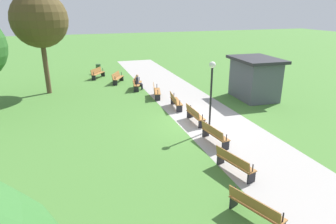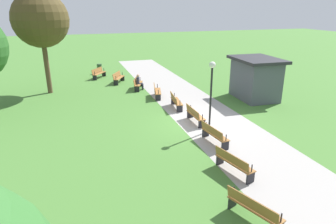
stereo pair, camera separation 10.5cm
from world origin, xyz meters
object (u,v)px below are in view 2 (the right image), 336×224
(lamp_post, at_px, (211,83))
(tree_2, at_px, (40,20))
(bench_8, at_px, (254,208))
(kiosk, at_px, (255,78))
(bench_2, at_px, (138,83))
(person_seated, at_px, (139,81))
(bench_1, at_px, (118,77))
(bench_6, at_px, (214,134))
(bench_4, at_px, (176,101))
(bench_3, at_px, (157,91))
(bench_7, at_px, (234,163))
(bench_5, at_px, (195,115))
(trash_bin, at_px, (100,69))
(bench_0, at_px, (99,73))

(lamp_post, bearing_deg, tree_2, -141.65)
(bench_8, height_order, kiosk, kiosk)
(bench_2, bearing_deg, person_seated, 55.79)
(bench_2, height_order, kiosk, kiosk)
(bench_1, height_order, person_seated, person_seated)
(bench_6, bearing_deg, person_seated, 179.52)
(bench_4, bearing_deg, bench_6, 6.98)
(bench_3, distance_m, bench_7, 10.78)
(bench_2, relative_size, tree_2, 0.25)
(bench_2, xyz_separation_m, tree_2, (-1.01, -6.47, 4.76))
(bench_1, bearing_deg, bench_3, 48.76)
(bench_2, xyz_separation_m, bench_5, (7.98, 1.47, 0.00))
(bench_4, distance_m, trash_bin, 12.54)
(tree_2, height_order, lamp_post, tree_2)
(tree_2, bearing_deg, bench_4, 51.07)
(bench_5, bearing_deg, tree_2, -138.57)
(bench_4, xyz_separation_m, bench_8, (10.70, -1.30, 0.00))
(bench_1, bearing_deg, bench_0, -120.81)
(lamp_post, bearing_deg, bench_7, -12.66)
(bench_8, relative_size, tree_2, 0.25)
(bench_3, relative_size, bench_8, 1.01)
(bench_0, xyz_separation_m, bench_6, (15.49, 3.83, 0.00))
(lamp_post, bearing_deg, bench_5, -169.51)
(bench_2, bearing_deg, bench_1, -134.75)
(bench_6, distance_m, kiosk, 8.35)
(trash_bin, relative_size, kiosk, 0.24)
(bench_7, xyz_separation_m, trash_bin, (-20.13, -3.06, -0.02))
(bench_2, height_order, bench_3, same)
(kiosk, bearing_deg, bench_4, -84.08)
(bench_0, distance_m, trash_bin, 1.98)
(kiosk, bearing_deg, bench_7, -34.77)
(bench_4, distance_m, bench_5, 2.72)
(bench_3, xyz_separation_m, bench_5, (5.39, 0.66, 0.00))
(bench_3, xyz_separation_m, person_seated, (-2.45, -0.71, 0.16))
(bench_3, height_order, trash_bin, trash_bin)
(bench_6, distance_m, lamp_post, 2.52)
(bench_0, distance_m, bench_5, 13.39)
(bench_6, bearing_deg, kiosk, 127.20)
(bench_3, relative_size, bench_5, 1.03)
(bench_8, height_order, tree_2, tree_2)
(person_seated, bearing_deg, kiosk, 77.22)
(bench_7, bearing_deg, bench_5, 159.10)
(bench_7, distance_m, trash_bin, 20.36)
(bench_0, relative_size, bench_4, 0.95)
(bench_2, xyz_separation_m, person_seated, (0.14, 0.10, 0.16))
(bench_3, height_order, bench_5, same)
(bench_8, height_order, person_seated, person_seated)
(bench_4, xyz_separation_m, tree_2, (-6.28, -7.77, 4.76))
(bench_4, relative_size, bench_5, 1.03)
(bench_4, relative_size, bench_8, 1.00)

